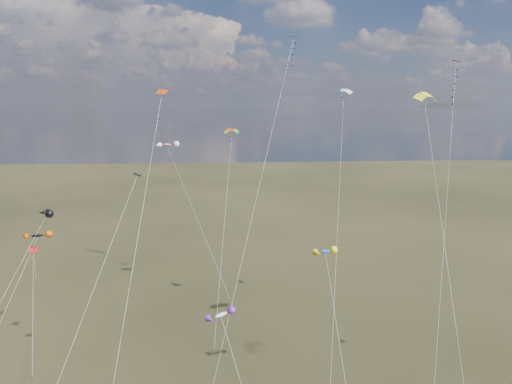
{
  "coord_description": "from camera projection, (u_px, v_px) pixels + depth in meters",
  "views": [
    {
      "loc": [
        -3.97,
        -34.38,
        29.0
      ],
      "look_at": [
        0.0,
        18.0,
        19.0
      ],
      "focal_mm": 32.0,
      "sensor_mm": 36.0,
      "label": 1
    }
  ],
  "objects": [
    {
      "name": "parafoil_yellow",
      "position": [
        426.0,
        96.0,
        48.01
      ],
      "size": [
        4.49,
        21.6,
        30.82
      ],
      "color": "yellow",
      "rests_on": "ground"
    },
    {
      "name": "parafoil_blue_white",
      "position": [
        344.0,
        92.0,
        55.51
      ],
      "size": [
        6.07,
        18.07,
        31.33
      ],
      "color": "#1F71B0",
      "rests_on": "ground"
    },
    {
      "name": "novelty_redwhite_stripe",
      "position": [
        167.0,
        145.0,
        78.11
      ],
      "size": [
        12.58,
        16.24,
        22.96
      ],
      "color": "red",
      "rests_on": "ground"
    },
    {
      "name": "novelty_blue_yellow",
      "position": [
        326.0,
        252.0,
        44.83
      ],
      "size": [
        2.18,
        11.96,
        15.28
      ],
      "color": "#0C56B2",
      "rests_on": "ground"
    },
    {
      "name": "diamond_black_high",
      "position": [
        453.0,
        100.0,
        54.44
      ],
      "size": [
        8.84,
        17.22,
        34.39
      ],
      "color": "black",
      "rests_on": "ground"
    },
    {
      "name": "diamond_red_low",
      "position": [
        35.0,
        268.0,
        55.01
      ],
      "size": [
        2.76,
        8.96,
        12.17
      ],
      "color": "#B61215",
      "rests_on": "ground"
    },
    {
      "name": "diamond_navy_tall",
      "position": [
        287.0,
        77.0,
        59.26
      ],
      "size": [
        12.47,
        26.47,
        38.19
      ],
      "color": "navy",
      "rests_on": "ground"
    },
    {
      "name": "parafoil_tricolor",
      "position": [
        231.0,
        131.0,
        65.92
      ],
      "size": [
        3.9,
        16.75,
        26.06
      ],
      "color": "yellow",
      "rests_on": "ground"
    },
    {
      "name": "novelty_white_purple",
      "position": [
        222.0,
        316.0,
        36.1
      ],
      "size": [
        5.19,
        6.54,
        13.05
      ],
      "color": "silver",
      "rests_on": "ground"
    },
    {
      "name": "diamond_black_mid",
      "position": [
        102.0,
        266.0,
        40.29
      ],
      "size": [
        7.85,
        17.01,
        22.53
      ],
      "color": "black",
      "rests_on": "ground"
    },
    {
      "name": "novelty_black_orange",
      "position": [
        37.0,
        236.0,
        55.87
      ],
      "size": [
        5.54,
        10.75,
        13.78
      ],
      "color": "black",
      "rests_on": "ground"
    },
    {
      "name": "novelty_orange_black",
      "position": [
        46.0,
        214.0,
        53.31
      ],
      "size": [
        8.05,
        12.79,
        17.17
      ],
      "color": "orange",
      "rests_on": "ground"
    },
    {
      "name": "diamond_orange_center",
      "position": [
        144.0,
        197.0,
        38.52
      ],
      "size": [
        4.34,
        20.04,
        30.47
      ],
      "color": "#EB3F05",
      "rests_on": "ground"
    }
  ]
}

